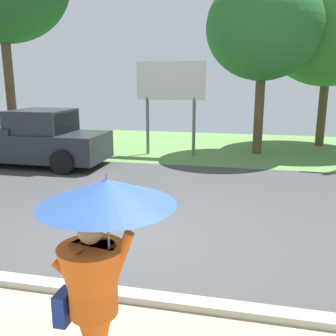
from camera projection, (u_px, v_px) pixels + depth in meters
The scene contains 6 objects.
ground_plane at pixel (173, 193), 9.84m from camera, with size 40.00×22.00×0.20m.
monk_pedestrian at pixel (98, 276), 3.33m from camera, with size 1.17×1.17×2.13m.
pickup_truck at pixel (31, 139), 12.71m from camera, with size 5.20×2.28×1.88m.
roadside_billboard at pixel (171, 88), 13.95m from camera, with size 2.60×0.12×3.50m.
tree_center_back at pixel (330, 26), 15.38m from camera, with size 5.34×5.34×7.40m.
tree_right_far at pixel (264, 28), 13.81m from camera, with size 4.24×4.24×6.65m.
Camera 1 is at (1.96, -6.26, 2.88)m, focal length 40.13 mm.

